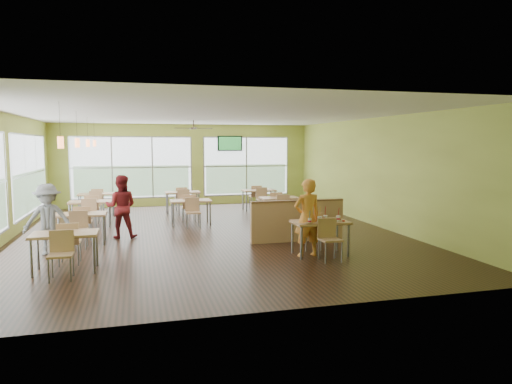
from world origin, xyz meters
TOP-DOWN VIEW (x-y plane):
  - room at (0.00, 0.00)m, footprint 12.00×12.04m
  - window_bays at (-2.65, 3.08)m, footprint 9.24×10.24m
  - main_table at (2.00, -3.00)m, footprint 1.22×1.52m
  - half_wall_divider at (2.00, -1.55)m, footprint 2.40×0.14m
  - dining_tables at (-1.05, 1.71)m, footprint 6.92×8.72m
  - pendant_lights at (-3.20, 0.68)m, footprint 0.11×7.31m
  - ceiling_fan at (-0.00, 3.00)m, footprint 1.25×1.25m
  - tv_backwall at (1.80, 5.90)m, footprint 1.00×0.07m
  - man_plaid at (1.68, -3.04)m, footprint 0.65×0.46m
  - patron_maroon at (-2.26, 0.01)m, footprint 0.87×0.72m
  - patron_grey at (-3.76, -1.45)m, footprint 1.03×0.61m
  - cup_blue at (1.66, -3.25)m, footprint 0.08×0.08m
  - cup_yellow at (1.89, -3.23)m, footprint 0.11×0.11m
  - cup_red_near at (2.08, -3.08)m, footprint 0.10×0.10m
  - cup_red_far at (2.36, -3.16)m, footprint 0.09×0.09m
  - food_basket at (2.35, -3.04)m, footprint 0.23×0.23m
  - ketchup_cup at (2.47, -3.17)m, footprint 0.06×0.06m
  - wrapper_left at (1.63, -3.27)m, footprint 0.17×0.16m
  - wrapper_mid at (2.00, -2.96)m, footprint 0.21×0.20m
  - wrapper_right at (2.16, -3.26)m, footprint 0.13×0.12m

SIDE VIEW (x-z plane):
  - half_wall_divider at x=2.00m, z-range 0.00..1.04m
  - dining_tables at x=-1.05m, z-range 0.20..1.07m
  - main_table at x=2.00m, z-range 0.20..1.07m
  - ketchup_cup at x=2.47m, z-range 0.75..0.78m
  - wrapper_right at x=2.16m, z-range 0.75..0.78m
  - wrapper_left at x=1.63m, z-range 0.75..0.79m
  - wrapper_mid at x=2.00m, z-range 0.75..0.79m
  - food_basket at x=2.35m, z-range 0.75..0.81m
  - patron_grey at x=-3.76m, z-range 0.00..1.56m
  - cup_blue at x=1.66m, z-range 0.66..0.96m
  - patron_maroon at x=-2.26m, z-range 0.00..1.63m
  - cup_red_far at x=2.36m, z-range 0.65..0.98m
  - cup_red_near at x=2.08m, z-range 0.64..1.00m
  - cup_yellow at x=1.89m, z-range 0.64..1.02m
  - man_plaid at x=1.68m, z-range 0.00..1.69m
  - window_bays at x=-2.65m, z-range 0.29..2.66m
  - room at x=0.00m, z-range 0.00..3.20m
  - tv_backwall at x=1.80m, z-range 2.15..2.75m
  - pendant_lights at x=-3.20m, z-range 2.02..2.88m
  - ceiling_fan at x=0.00m, z-range 2.80..3.09m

